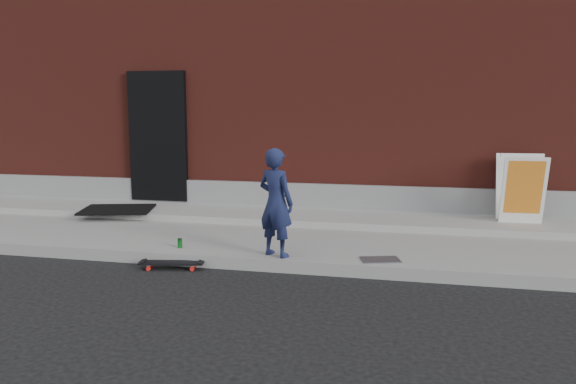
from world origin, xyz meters
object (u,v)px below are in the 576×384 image
(skateboard, at_px, (172,263))
(pizza_sign, at_px, (521,188))
(child, at_px, (276,203))
(soda_can, at_px, (180,243))

(skateboard, relative_size, pizza_sign, 0.77)
(child, xyz_separation_m, skateboard, (-1.20, -0.32, -0.73))
(child, xyz_separation_m, pizza_sign, (3.10, 2.27, -0.05))
(child, height_order, skateboard, child)
(pizza_sign, distance_m, soda_can, 4.92)
(child, distance_m, pizza_sign, 3.85)
(skateboard, bearing_deg, soda_can, 100.15)
(skateboard, bearing_deg, pizza_sign, 31.05)
(pizza_sign, relative_size, soda_can, 8.73)
(skateboard, height_order, soda_can, soda_can)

